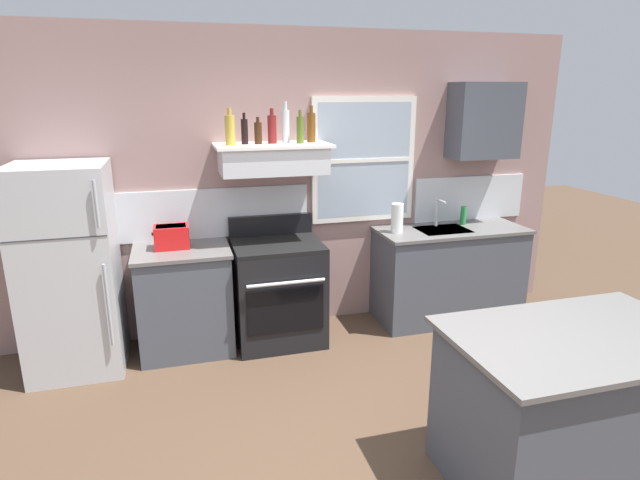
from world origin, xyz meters
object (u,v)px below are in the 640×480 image
at_px(refrigerator, 70,270).
at_px(kitchen_island, 570,408).
at_px(dish_soap_bottle, 463,216).
at_px(bottle_balsamic_dark, 245,131).
at_px(stove_range, 278,291).
at_px(bottle_olive_oil_square, 300,129).
at_px(bottle_amber_wine, 311,127).
at_px(bottle_clear_tall, 286,126).
at_px(bottle_champagne_gold_foil, 230,130).
at_px(paper_towel_roll, 397,218).
at_px(bottle_red_label_wine, 272,129).
at_px(toaster, 172,236).
at_px(bottle_brown_stout, 258,133).

distance_m(refrigerator, kitchen_island, 3.62).
bearing_deg(dish_soap_bottle, bottle_balsamic_dark, -179.31).
bearing_deg(stove_range, dish_soap_bottle, 4.18).
bearing_deg(bottle_olive_oil_square, bottle_amber_wine, 34.49).
bearing_deg(bottle_clear_tall, kitchen_island, -64.56).
bearing_deg(bottle_clear_tall, bottle_olive_oil_square, -35.20).
height_order(stove_range, bottle_amber_wine, bottle_amber_wine).
height_order(refrigerator, bottle_balsamic_dark, bottle_balsamic_dark).
xyz_separation_m(bottle_champagne_gold_foil, paper_towel_roll, (1.48, -0.02, -0.82)).
xyz_separation_m(stove_range, dish_soap_bottle, (1.88, 0.14, 0.54)).
relative_size(bottle_red_label_wine, dish_soap_bottle, 1.60).
distance_m(bottle_red_label_wine, bottle_amber_wine, 0.34).
xyz_separation_m(toaster, bottle_olive_oil_square, (1.10, -0.03, 0.85)).
bearing_deg(kitchen_island, bottle_balsamic_dark, 122.30).
relative_size(toaster, bottle_olive_oil_square, 1.08).
xyz_separation_m(refrigerator, bottle_clear_tall, (1.77, 0.15, 1.06)).
bearing_deg(refrigerator, dish_soap_bottle, 2.60).
xyz_separation_m(toaster, bottle_champagne_gold_foil, (0.52, -0.03, 0.86)).
bearing_deg(stove_range, bottle_red_label_wine, 87.30).
bearing_deg(bottle_clear_tall, bottle_brown_stout, -171.19).
xyz_separation_m(refrigerator, kitchen_island, (2.88, -2.16, -0.37)).
xyz_separation_m(refrigerator, bottle_champagne_gold_foil, (1.30, 0.08, 1.04)).
bearing_deg(kitchen_island, bottle_clear_tall, 115.44).
height_order(stove_range, paper_towel_roll, paper_towel_roll).
height_order(stove_range, dish_soap_bottle, same).
distance_m(toaster, bottle_red_label_wine, 1.22).
bearing_deg(bottle_brown_stout, bottle_champagne_gold_foil, -171.32).
relative_size(bottle_brown_stout, dish_soap_bottle, 1.22).
relative_size(bottle_balsamic_dark, paper_towel_roll, 0.94).
relative_size(bottle_balsamic_dark, bottle_clear_tall, 0.75).
height_order(bottle_amber_wine, paper_towel_roll, bottle_amber_wine).
xyz_separation_m(refrigerator, bottle_balsamic_dark, (1.42, 0.14, 1.03)).
bearing_deg(bottle_champagne_gold_foil, bottle_red_label_wine, 10.10).
xyz_separation_m(bottle_brown_stout, bottle_amber_wine, (0.47, 0.04, 0.04)).
bearing_deg(bottle_champagne_gold_foil, paper_towel_roll, -0.83).
xyz_separation_m(toaster, bottle_red_label_wine, (0.87, 0.04, 0.86)).
bearing_deg(toaster, bottle_amber_wine, 2.42).
bearing_deg(bottle_brown_stout, toaster, -179.37).
bearing_deg(dish_soap_bottle, bottle_red_label_wine, -179.53).
bearing_deg(bottle_balsamic_dark, stove_range, -26.40).
bearing_deg(bottle_olive_oil_square, stove_range, -166.28).
height_order(refrigerator, stove_range, refrigerator).
relative_size(toaster, bottle_brown_stout, 1.35).
distance_m(stove_range, bottle_red_label_wine, 1.41).
relative_size(bottle_brown_stout, bottle_clear_tall, 0.64).
bearing_deg(kitchen_island, bottle_brown_stout, 120.51).
xyz_separation_m(bottle_clear_tall, dish_soap_bottle, (1.76, 0.01, -0.89)).
xyz_separation_m(bottle_champagne_gold_foil, bottle_brown_stout, (0.23, 0.04, -0.03)).
bearing_deg(bottle_amber_wine, toaster, -177.58).
xyz_separation_m(toaster, dish_soap_bottle, (2.75, 0.05, -0.01)).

